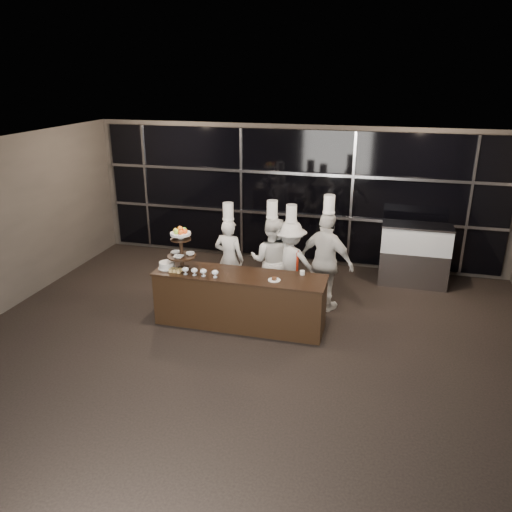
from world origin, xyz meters
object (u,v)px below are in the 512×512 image
(display_case, at_px, (415,252))
(chef_d, at_px, (326,261))
(chef_c, at_px, (290,262))
(buffet_counter, at_px, (240,300))
(display_stand, at_px, (181,245))
(layer_cake, at_px, (167,265))
(chef_b, at_px, (272,260))
(chef_a, at_px, (229,258))

(display_case, height_order, chef_d, chef_d)
(chef_c, bearing_deg, buffet_counter, -120.31)
(buffet_counter, xyz_separation_m, chef_d, (1.29, 0.97, 0.45))
(chef_c, bearing_deg, chef_d, -9.86)
(chef_c, relative_size, chef_d, 0.89)
(display_stand, xyz_separation_m, chef_d, (2.29, 0.97, -0.43))
(display_stand, xyz_separation_m, chef_c, (1.63, 1.08, -0.55))
(display_stand, xyz_separation_m, display_case, (3.85, 2.54, -0.65))
(layer_cake, bearing_deg, display_case, 32.24)
(display_stand, xyz_separation_m, chef_b, (1.30, 1.01, -0.51))
(chef_c, bearing_deg, layer_cake, -149.07)
(buffet_counter, xyz_separation_m, chef_c, (0.63, 1.08, 0.32))
(chef_a, xyz_separation_m, chef_c, (1.13, 0.10, -0.01))
(buffet_counter, distance_m, layer_cake, 1.36)
(chef_a, relative_size, chef_b, 0.95)
(display_stand, height_order, chef_d, chef_d)
(buffet_counter, height_order, display_case, display_case)
(display_case, bearing_deg, chef_d, -134.71)
(buffet_counter, relative_size, display_stand, 3.81)
(chef_b, height_order, chef_c, chef_b)
(display_case, bearing_deg, layer_cake, -147.76)
(chef_b, relative_size, chef_d, 0.92)
(layer_cake, distance_m, chef_a, 1.30)
(chef_b, xyz_separation_m, chef_d, (0.99, -0.05, 0.08))
(chef_b, bearing_deg, buffet_counter, -106.70)
(display_stand, distance_m, display_case, 4.66)
(chef_b, xyz_separation_m, chef_c, (0.33, 0.07, -0.04))
(chef_b, bearing_deg, chef_a, -178.08)
(layer_cake, xyz_separation_m, chef_d, (2.55, 1.02, -0.06))
(chef_a, height_order, chef_c, chef_c)
(buffet_counter, height_order, display_stand, display_stand)
(display_stand, bearing_deg, buffet_counter, 0.01)
(layer_cake, relative_size, chef_a, 0.16)
(display_stand, bearing_deg, display_case, 33.40)
(layer_cake, height_order, display_case, display_case)
(display_stand, relative_size, chef_d, 0.36)
(display_case, height_order, chef_c, chef_c)
(buffet_counter, height_order, chef_c, chef_c)
(display_case, relative_size, chef_b, 0.69)
(chef_d, bearing_deg, chef_b, 177.37)
(layer_cake, xyz_separation_m, chef_c, (1.89, 1.13, -0.18))
(display_stand, relative_size, layer_cake, 2.48)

